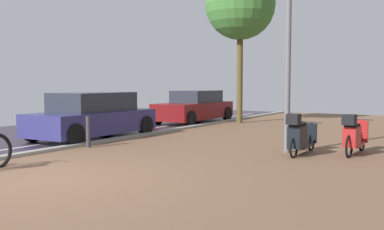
# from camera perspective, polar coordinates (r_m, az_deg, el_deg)

# --- Properties ---
(ground) EXTENTS (21.00, 40.00, 0.13)m
(ground) POSITION_cam_1_polar(r_m,az_deg,el_deg) (7.50, -12.11, -9.42)
(ground) COLOR #332938
(scooter_near) EXTENTS (0.52, 1.83, 1.04)m
(scooter_near) POSITION_cam_1_polar(r_m,az_deg,el_deg) (10.91, 13.55, -2.62)
(scooter_near) COLOR black
(scooter_near) RESTS_ON ground
(scooter_mid) EXTENTS (0.52, 1.78, 1.02)m
(scooter_mid) POSITION_cam_1_polar(r_m,az_deg,el_deg) (11.32, 19.92, -2.51)
(scooter_mid) COLOR black
(scooter_mid) RESTS_ON ground
(parked_car_near) EXTENTS (1.89, 4.23, 1.42)m
(parked_car_near) POSITION_cam_1_polar(r_m,az_deg,el_deg) (14.25, -12.53, -0.17)
(parked_car_near) COLOR navy
(parked_car_near) RESTS_ON ground
(parked_car_far) EXTENTS (1.80, 4.27, 1.38)m
(parked_car_far) POSITION_cam_1_polar(r_m,az_deg,el_deg) (19.51, 0.34, 0.99)
(parked_car_far) COLOR maroon
(parked_car_far) RESTS_ON ground
(lamp_post) EXTENTS (0.20, 0.52, 5.27)m
(lamp_post) POSITION_cam_1_polar(r_m,az_deg,el_deg) (11.29, 12.18, 10.29)
(lamp_post) COLOR slate
(lamp_post) RESTS_ON ground
(street_tree) EXTENTS (2.98, 2.98, 6.53)m
(street_tree) POSITION_cam_1_polar(r_m,az_deg,el_deg) (19.61, 6.17, 13.75)
(street_tree) COLOR brown
(street_tree) RESTS_ON ground
(bollard_far) EXTENTS (0.12, 0.12, 0.83)m
(bollard_far) POSITION_cam_1_polar(r_m,az_deg,el_deg) (12.24, -13.09, -2.11)
(bollard_far) COLOR #38383D
(bollard_far) RESTS_ON ground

